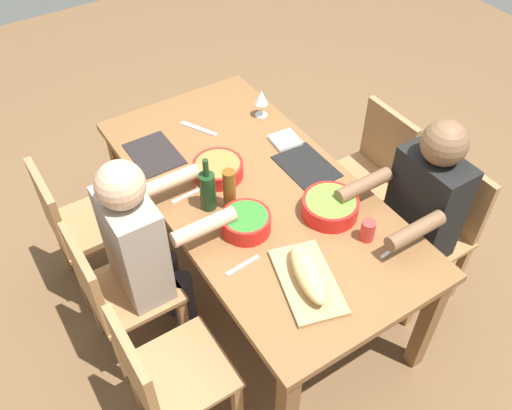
% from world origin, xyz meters
% --- Properties ---
extents(ground_plane, '(8.00, 8.00, 0.00)m').
position_xyz_m(ground_plane, '(0.00, 0.00, 0.00)').
color(ground_plane, brown).
extents(dining_table, '(1.87, 0.94, 0.74)m').
position_xyz_m(dining_table, '(0.00, 0.00, 0.66)').
color(dining_table, brown).
rests_on(dining_table, ground_plane).
extents(chair_far_left, '(0.40, 0.40, 0.85)m').
position_xyz_m(chair_far_left, '(-0.51, 0.79, 0.48)').
color(chair_far_left, '#9E7044').
rests_on(chair_far_left, ground_plane).
extents(chair_near_center, '(0.40, 0.40, 0.85)m').
position_xyz_m(chair_near_center, '(0.00, -0.79, 0.48)').
color(chair_near_center, '#9E7044').
rests_on(chair_near_center, ground_plane).
extents(chair_far_right, '(0.40, 0.40, 0.85)m').
position_xyz_m(chair_far_right, '(0.51, 0.79, 0.48)').
color(chair_far_right, '#9E7044').
rests_on(chair_far_right, ground_plane).
extents(chair_near_left, '(0.40, 0.40, 0.85)m').
position_xyz_m(chair_near_left, '(-0.51, -0.79, 0.48)').
color(chair_near_left, '#9E7044').
rests_on(chair_near_left, ground_plane).
extents(diner_near_left, '(0.41, 0.53, 1.20)m').
position_xyz_m(diner_near_left, '(-0.51, -0.61, 0.70)').
color(diner_near_left, '#2D2D38').
rests_on(diner_near_left, ground_plane).
extents(chair_far_center, '(0.40, 0.40, 0.85)m').
position_xyz_m(chair_far_center, '(0.00, 0.79, 0.48)').
color(chair_far_center, '#9E7044').
rests_on(chair_far_center, ground_plane).
extents(diner_far_center, '(0.41, 0.53, 1.20)m').
position_xyz_m(diner_far_center, '(-0.00, 0.61, 0.70)').
color(diner_far_center, '#2D2D38').
rests_on(diner_far_center, ground_plane).
extents(serving_bowl_greens, '(0.23, 0.23, 0.09)m').
position_xyz_m(serving_bowl_greens, '(-0.20, 0.18, 0.79)').
color(serving_bowl_greens, red).
rests_on(serving_bowl_greens, dining_table).
extents(serving_bowl_fruit, '(0.25, 0.25, 0.08)m').
position_xyz_m(serving_bowl_fruit, '(0.19, 0.10, 0.78)').
color(serving_bowl_fruit, red).
rests_on(serving_bowl_fruit, dining_table).
extents(serving_bowl_salad, '(0.26, 0.26, 0.09)m').
position_xyz_m(serving_bowl_salad, '(-0.33, -0.20, 0.79)').
color(serving_bowl_salad, red).
rests_on(serving_bowl_salad, dining_table).
extents(cutting_board, '(0.45, 0.32, 0.02)m').
position_xyz_m(cutting_board, '(-0.60, 0.13, 0.75)').
color(cutting_board, tan).
rests_on(cutting_board, dining_table).
extents(bread_loaf, '(0.34, 0.19, 0.09)m').
position_xyz_m(bread_loaf, '(-0.60, 0.13, 0.81)').
color(bread_loaf, tan).
rests_on(bread_loaf, cutting_board).
extents(wine_bottle, '(0.08, 0.08, 0.29)m').
position_xyz_m(wine_bottle, '(0.02, 0.25, 0.85)').
color(wine_bottle, '#193819').
rests_on(wine_bottle, dining_table).
extents(beer_bottle, '(0.06, 0.06, 0.22)m').
position_xyz_m(beer_bottle, '(-0.03, 0.17, 0.85)').
color(beer_bottle, brown).
rests_on(beer_bottle, dining_table).
extents(wine_glass, '(0.08, 0.08, 0.17)m').
position_xyz_m(wine_glass, '(0.50, -0.35, 0.86)').
color(wine_glass, silver).
rests_on(wine_glass, dining_table).
extents(fork_far_left, '(0.03, 0.17, 0.01)m').
position_xyz_m(fork_far_left, '(-0.37, 0.31, 0.74)').
color(fork_far_left, silver).
rests_on(fork_far_left, dining_table).
extents(placemat_near_center, '(0.32, 0.23, 0.01)m').
position_xyz_m(placemat_near_center, '(0.00, -0.31, 0.74)').
color(placemat_near_center, black).
rests_on(placemat_near_center, dining_table).
extents(placemat_far_right, '(0.32, 0.23, 0.01)m').
position_xyz_m(placemat_far_right, '(0.51, 0.31, 0.74)').
color(placemat_far_right, black).
rests_on(placemat_far_right, dining_table).
extents(cup_near_left, '(0.06, 0.06, 0.10)m').
position_xyz_m(cup_near_left, '(-0.54, -0.24, 0.79)').
color(cup_near_left, red).
rests_on(cup_near_left, dining_table).
extents(fork_near_left, '(0.04, 0.17, 0.01)m').
position_xyz_m(fork_near_left, '(-0.65, -0.31, 0.74)').
color(fork_near_left, silver).
rests_on(fork_near_left, dining_table).
extents(fork_far_center, '(0.03, 0.17, 0.01)m').
position_xyz_m(fork_far_center, '(0.14, 0.31, 0.74)').
color(fork_far_center, silver).
rests_on(fork_far_center, dining_table).
extents(carving_knife, '(0.21, 0.13, 0.01)m').
position_xyz_m(carving_knife, '(0.58, 0.01, 0.74)').
color(carving_knife, silver).
rests_on(carving_knife, dining_table).
extents(napkin_stack, '(0.15, 0.15, 0.02)m').
position_xyz_m(napkin_stack, '(0.22, -0.33, 0.75)').
color(napkin_stack, white).
rests_on(napkin_stack, dining_table).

